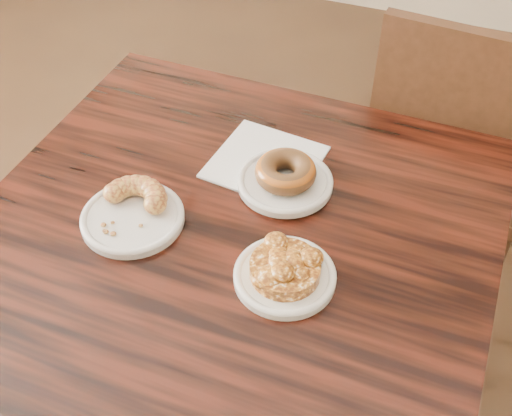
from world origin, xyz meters
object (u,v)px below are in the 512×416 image
at_px(glazed_donut, 286,172).
at_px(apple_fritter, 285,266).
at_px(cruller_fragment, 131,208).
at_px(cafe_table, 234,360).
at_px(chair_far, 456,162).

height_order(glazed_donut, apple_fritter, glazed_donut).
relative_size(glazed_donut, cruller_fragment, 0.84).
bearing_deg(cafe_table, glazed_donut, 71.33).
xyz_separation_m(cafe_table, glazed_donut, (0.05, 0.14, 0.41)).
bearing_deg(chair_far, glazed_donut, 68.00).
bearing_deg(glazed_donut, cruller_fragment, -141.55).
bearing_deg(apple_fritter, glazed_donut, 108.52).
bearing_deg(cafe_table, apple_fritter, -23.86).
distance_m(cafe_table, glazed_donut, 0.44).
height_order(glazed_donut, cruller_fragment, glazed_donut).
relative_size(chair_far, glazed_donut, 8.62).
distance_m(chair_far, apple_fritter, 0.83).
distance_m(glazed_donut, cruller_fragment, 0.26).
height_order(chair_far, cruller_fragment, chair_far).
bearing_deg(apple_fritter, cafe_table, 154.83).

